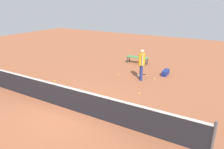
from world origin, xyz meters
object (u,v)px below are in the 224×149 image
Objects in this scene: tennis_ball_baseline at (139,93)px; courtside_bench at (137,58)px; tennis_ball_midcourt at (55,81)px; equipment_bag at (165,73)px; tennis_ball_by_net at (118,75)px; player_near_side at (142,62)px; tennis_racket_near_player at (140,75)px; tennis_ball_near_player at (147,76)px; tennis_ball_stray_left at (154,79)px.

tennis_ball_baseline is 0.04× the size of courtside_bench.
equipment_bag is (-4.83, -3.99, 0.11)m from tennis_ball_midcourt.
tennis_ball_by_net is 1.00× the size of tennis_ball_midcourt.
courtside_bench is (1.44, -2.81, -0.59)m from player_near_side.
tennis_ball_by_net is at bearing 31.38° from tennis_racket_near_player.
tennis_ball_midcourt is 0.04× the size of courtside_bench.
player_near_side is at bearing 117.19° from courtside_bench.
tennis_ball_by_net is at bearing -40.36° from tennis_ball_baseline.
courtside_bench is at bearing -65.29° from tennis_ball_baseline.
tennis_ball_midcourt is at bearing 39.51° from equipment_bag.
tennis_ball_midcourt is 0.08× the size of equipment_bag.
tennis_ball_baseline is at bearing 103.32° from tennis_ball_near_player.
tennis_ball_stray_left is (-2.03, -0.40, 0.00)m from tennis_ball_by_net.
tennis_ball_near_player and tennis_ball_midcourt have the same top height.
tennis_ball_near_player and tennis_ball_stray_left have the same top height.
tennis_ball_baseline is at bearing 110.56° from player_near_side.
tennis_ball_near_player is 1.00× the size of tennis_ball_baseline.
courtside_bench reaches higher than tennis_ball_midcourt.
tennis_ball_midcourt and tennis_ball_stray_left have the same top height.
tennis_ball_midcourt is 1.00× the size of tennis_ball_baseline.
tennis_ball_near_player is 1.00× the size of tennis_ball_midcourt.
player_near_side is at bearing -147.04° from tennis_ball_midcourt.
tennis_ball_near_player is 0.08× the size of equipment_bag.
tennis_ball_by_net is 1.00× the size of tennis_ball_baseline.
tennis_ball_near_player is at bearing -152.90° from tennis_ball_by_net.
tennis_ball_stray_left is at bearing 148.98° from tennis_ball_near_player.
tennis_ball_stray_left is 0.08× the size of equipment_bag.
tennis_racket_near_player is at bearing -14.38° from tennis_ball_stray_left.
tennis_racket_near_player is 8.69× the size of tennis_ball_by_net.
equipment_bag is (-2.36, 1.36, -0.28)m from courtside_bench.
courtside_bench reaches higher than tennis_ball_stray_left.
tennis_ball_baseline is (-0.66, 1.77, -0.98)m from player_near_side.
tennis_ball_by_net is 2.86m from courtside_bench.
equipment_bag is at bearing -122.45° from player_near_side.
tennis_ball_by_net is 3.56m from tennis_ball_midcourt.
tennis_ball_baseline is (-0.59, 2.49, 0.00)m from tennis_ball_near_player.
tennis_ball_baseline is (-2.05, 1.74, 0.00)m from tennis_ball_by_net.
tennis_ball_near_player and tennis_ball_baseline have the same top height.
tennis_ball_stray_left is (0.02, -2.15, 0.00)m from tennis_ball_baseline.
tennis_ball_stray_left is 0.04× the size of courtside_bench.
tennis_racket_near_player is at bearing 117.24° from courtside_bench.
player_near_side is 1.22m from tennis_ball_near_player.
tennis_racket_near_player is at bearing -148.62° from tennis_ball_by_net.
player_near_side is 1.70m from tennis_ball_by_net.
tennis_ball_midcourt is 1.00× the size of tennis_ball_stray_left.
tennis_ball_by_net is (1.46, 0.75, 0.00)m from tennis_ball_near_player.
equipment_bag reaches higher than tennis_ball_by_net.
tennis_ball_near_player is 0.04× the size of courtside_bench.
player_near_side is 25.76× the size of tennis_ball_by_net.
tennis_ball_by_net is at bearing 32.58° from equipment_bag.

